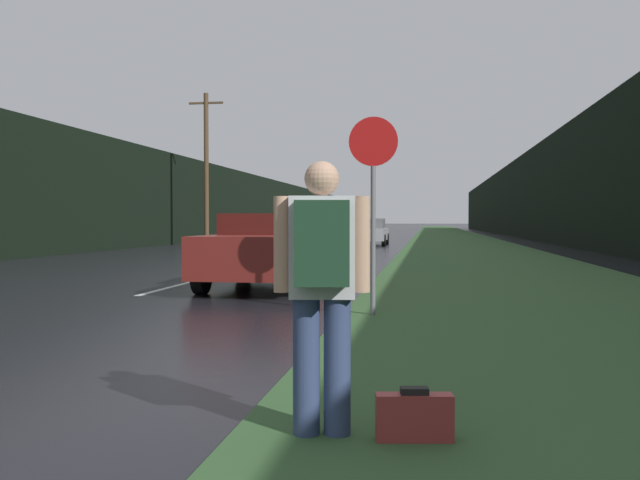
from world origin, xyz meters
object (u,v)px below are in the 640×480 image
(car_passing_near, at_px, (269,249))
(car_passing_far, at_px, (370,232))
(hitchhiker_with_backpack, at_px, (322,280))
(stop_sign, at_px, (373,194))
(suitcase, at_px, (414,418))

(car_passing_near, distance_m, car_passing_far, 23.28)
(car_passing_near, bearing_deg, hitchhiker_with_backpack, 105.46)
(stop_sign, xyz_separation_m, suitcase, (0.68, -5.31, -1.53))
(stop_sign, relative_size, car_passing_far, 0.63)
(car_passing_near, relative_size, car_passing_far, 1.02)
(car_passing_near, bearing_deg, suitcase, 108.68)
(hitchhiker_with_backpack, xyz_separation_m, car_passing_far, (-2.49, 32.27, -0.26))
(car_passing_far, bearing_deg, suitcase, 95.38)
(stop_sign, bearing_deg, suitcase, -82.72)
(hitchhiker_with_backpack, height_order, car_passing_near, hitchhiker_with_backpack)
(suitcase, xyz_separation_m, car_passing_far, (-3.04, 32.26, 0.55))
(car_passing_near, bearing_deg, stop_sign, 122.72)
(car_passing_near, bearing_deg, car_passing_far, -90.00)
(stop_sign, bearing_deg, hitchhiker_with_backpack, -88.63)
(hitchhiker_with_backpack, xyz_separation_m, car_passing_near, (-2.49, 8.99, -0.21))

